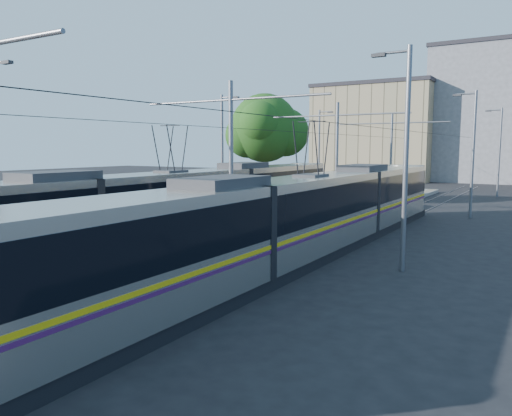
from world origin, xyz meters
The scene contains 13 objects.
ground centered at (0.00, 0.00, 0.00)m, with size 160.00×160.00×0.00m, color black.
platform centered at (0.00, 17.00, 0.15)m, with size 4.00×50.00×0.30m, color gray.
tactile_strip_left centered at (-1.45, 17.00, 0.30)m, with size 0.70×50.00×0.01m, color gray.
tactile_strip_right centered at (1.45, 17.00, 0.30)m, with size 0.70×50.00×0.01m, color gray.
rails centered at (0.00, 17.00, 0.02)m, with size 8.71×70.00×0.03m.
tram_left centered at (-3.60, 8.21, 1.71)m, with size 2.43×31.95×5.50m.
tram_right centered at (3.60, 8.43, 1.86)m, with size 2.43×31.25×5.50m.
catenary centered at (0.00, 14.15, 4.52)m, with size 9.20×70.00×7.00m.
street_lamps centered at (0.00, 21.00, 4.18)m, with size 15.18×38.22×8.00m.
shelter centered at (0.26, 12.87, 1.43)m, with size 0.83×1.10×2.15m.
tree centered at (-7.75, 24.98, 5.91)m, with size 6.01×5.56×8.73m.
building_left centered at (-10.00, 60.00, 6.60)m, with size 16.32×12.24×13.19m.
building_centre centered at (6.00, 64.00, 8.83)m, with size 18.36×14.28×17.64m.
Camera 1 is at (12.17, -9.96, 4.47)m, focal length 35.00 mm.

